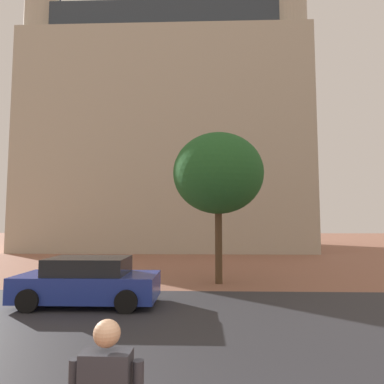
{
  "coord_description": "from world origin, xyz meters",
  "views": [
    {
      "loc": [
        0.28,
        -1.74,
        2.53
      ],
      "look_at": [
        -0.15,
        11.19,
        3.63
      ],
      "focal_mm": 31.94,
      "sensor_mm": 36.0,
      "label": 1
    }
  ],
  "objects": [
    {
      "name": "landmark_building",
      "position": [
        -3.33,
        31.73,
        11.51
      ],
      "size": [
        24.55,
        15.07,
        37.84
      ],
      "color": "#B2A893",
      "rests_on": "ground_plane"
    },
    {
      "name": "tree_curb_far",
      "position": [
        0.9,
        12.37,
        4.49
      ],
      "size": [
        3.75,
        3.75,
        6.2
      ],
      "color": "#4C3823",
      "rests_on": "ground_plane"
    },
    {
      "name": "street_asphalt_strip",
      "position": [
        0.0,
        7.05,
        0.0
      ],
      "size": [
        120.0,
        7.57,
        0.0
      ],
      "primitive_type": "cube",
      "color": "#2D2D33",
      "rests_on": "ground_plane"
    },
    {
      "name": "ground_plane",
      "position": [
        0.0,
        10.0,
        0.0
      ],
      "size": [
        120.0,
        120.0,
        0.0
      ],
      "primitive_type": "plane",
      "color": "#93604C"
    },
    {
      "name": "car_blue",
      "position": [
        -3.22,
        8.72,
        0.68
      ],
      "size": [
        4.18,
        2.06,
        1.42
      ],
      "color": "#23389E",
      "rests_on": "ground_plane"
    }
  ]
}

